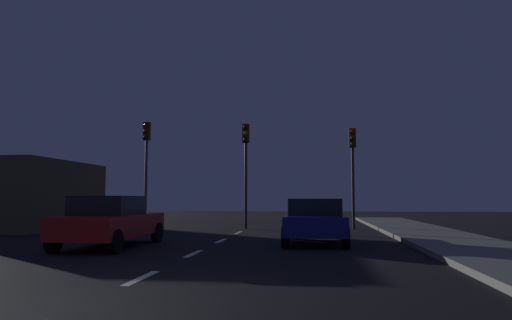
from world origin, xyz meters
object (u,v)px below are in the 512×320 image
(traffic_signal_center, at_px, (246,155))
(car_adjacent_lane, at_px, (110,221))
(car_stopped_ahead, at_px, (315,220))
(traffic_signal_left, at_px, (146,154))
(traffic_signal_right, at_px, (353,158))

(traffic_signal_center, bearing_deg, car_adjacent_lane, -108.13)
(traffic_signal_center, bearing_deg, car_stopped_ahead, -64.61)
(traffic_signal_left, xyz_separation_m, traffic_signal_right, (9.96, -0.00, -0.32))
(traffic_signal_right, bearing_deg, traffic_signal_left, 179.99)
(traffic_signal_center, distance_m, traffic_signal_right, 5.03)
(traffic_signal_right, xyz_separation_m, car_stopped_ahead, (-1.81, -6.77, -2.57))
(traffic_signal_left, height_order, car_stopped_ahead, traffic_signal_left)
(traffic_signal_center, bearing_deg, traffic_signal_left, 180.00)
(traffic_signal_center, relative_size, traffic_signal_right, 1.06)
(car_adjacent_lane, bearing_deg, traffic_signal_left, 103.47)
(traffic_signal_center, xyz_separation_m, traffic_signal_right, (5.02, -0.00, -0.19))
(car_stopped_ahead, bearing_deg, traffic_signal_center, 115.39)
(traffic_signal_right, height_order, car_stopped_ahead, traffic_signal_right)
(traffic_signal_center, height_order, car_stopped_ahead, traffic_signal_center)
(car_stopped_ahead, bearing_deg, car_adjacent_lane, -162.36)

